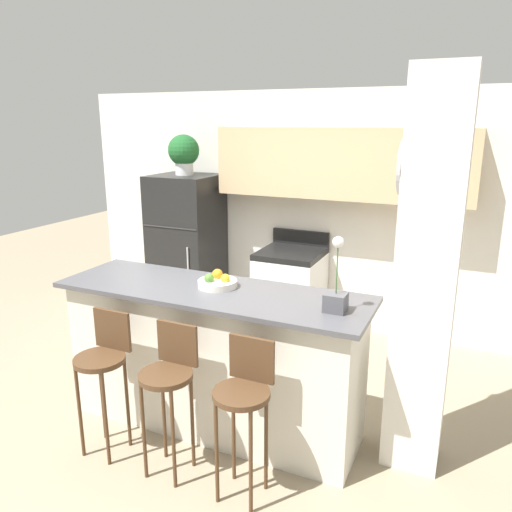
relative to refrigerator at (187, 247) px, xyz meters
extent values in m
plane|color=gray|center=(1.35, -1.82, -0.82)|extent=(14.00, 14.00, 0.00)
cube|color=white|center=(1.35, 0.40, 0.45)|extent=(5.60, 0.06, 2.55)
cube|color=tan|center=(1.70, 0.21, 0.99)|extent=(2.60, 0.32, 0.70)
cube|color=white|center=(1.26, 0.23, 0.76)|extent=(0.67, 0.28, 0.12)
cube|color=white|center=(2.77, -1.63, 0.45)|extent=(0.36, 0.32, 2.55)
cylinder|color=silver|center=(2.57, -1.63, 1.14)|extent=(0.02, 0.34, 0.34)
cylinder|color=white|center=(2.57, -1.63, 1.14)|extent=(0.01, 0.29, 0.29)
cube|color=silver|center=(1.35, -1.82, -0.30)|extent=(2.16, 0.59, 1.04)
cube|color=#4C4C51|center=(1.35, -1.82, 0.24)|extent=(2.28, 0.71, 0.04)
cube|color=black|center=(0.00, 0.00, -0.26)|extent=(0.70, 0.68, 1.12)
cube|color=black|center=(0.00, 0.00, 0.56)|extent=(0.70, 0.68, 0.53)
cube|color=#333333|center=(0.00, -0.34, 0.30)|extent=(0.67, 0.01, 0.01)
cylinder|color=#B2B2B7|center=(0.22, -0.35, -0.21)|extent=(0.02, 0.02, 0.62)
cube|color=white|center=(1.26, 0.02, -0.40)|extent=(0.64, 0.66, 0.85)
cube|color=black|center=(1.26, 0.02, 0.06)|extent=(0.64, 0.66, 0.06)
cube|color=black|center=(1.26, 0.33, 0.17)|extent=(0.64, 0.04, 0.16)
cube|color=black|center=(1.26, -0.31, -0.36)|extent=(0.39, 0.01, 0.27)
cylinder|color=#4C331E|center=(0.82, -2.42, -0.13)|extent=(0.34, 0.34, 0.03)
cube|color=#4C331E|center=(0.82, -2.28, 0.03)|extent=(0.29, 0.02, 0.28)
cylinder|color=#4C331E|center=(0.71, -2.53, -0.48)|extent=(0.02, 0.02, 0.68)
cylinder|color=#4C331E|center=(0.93, -2.53, -0.48)|extent=(0.02, 0.02, 0.68)
cylinder|color=#4C331E|center=(0.71, -2.31, -0.48)|extent=(0.02, 0.02, 0.68)
cylinder|color=#4C331E|center=(0.93, -2.31, -0.48)|extent=(0.02, 0.02, 0.68)
cylinder|color=#4C331E|center=(1.35, -2.42, -0.13)|extent=(0.34, 0.34, 0.03)
cube|color=#4C331E|center=(1.35, -2.28, 0.03)|extent=(0.29, 0.02, 0.28)
cylinder|color=#4C331E|center=(1.24, -2.53, -0.48)|extent=(0.02, 0.02, 0.68)
cylinder|color=#4C331E|center=(1.46, -2.53, -0.48)|extent=(0.02, 0.02, 0.68)
cylinder|color=#4C331E|center=(1.24, -2.31, -0.48)|extent=(0.02, 0.02, 0.68)
cylinder|color=#4C331E|center=(1.46, -2.31, -0.48)|extent=(0.02, 0.02, 0.68)
cylinder|color=#4C331E|center=(1.87, -2.42, -0.13)|extent=(0.34, 0.34, 0.03)
cube|color=#4C331E|center=(1.87, -2.28, 0.03)|extent=(0.29, 0.02, 0.28)
cylinder|color=#4C331E|center=(1.76, -2.53, -0.48)|extent=(0.02, 0.02, 0.68)
cylinder|color=#4C331E|center=(1.98, -2.53, -0.48)|extent=(0.02, 0.02, 0.68)
cylinder|color=#4C331E|center=(1.76, -2.31, -0.48)|extent=(0.02, 0.02, 0.68)
cylinder|color=#4C331E|center=(1.98, -2.31, -0.48)|extent=(0.02, 0.02, 0.68)
cylinder|color=silver|center=(0.00, 0.00, 0.89)|extent=(0.20, 0.20, 0.14)
sphere|color=#1E5B28|center=(0.00, 0.00, 1.09)|extent=(0.34, 0.34, 0.34)
cube|color=#4C4C51|center=(2.26, -1.87, 0.31)|extent=(0.13, 0.13, 0.12)
cylinder|color=#386633|center=(2.26, -1.87, 0.52)|extent=(0.01, 0.01, 0.31)
sphere|color=white|center=(2.26, -1.87, 0.70)|extent=(0.07, 0.07, 0.07)
cylinder|color=silver|center=(1.36, -1.76, 0.28)|extent=(0.28, 0.28, 0.05)
sphere|color=gold|center=(1.43, -1.76, 0.32)|extent=(0.07, 0.07, 0.07)
sphere|color=orange|center=(1.33, -1.70, 0.33)|extent=(0.08, 0.08, 0.08)
sphere|color=#4C7F2D|center=(1.32, -1.81, 0.33)|extent=(0.07, 0.07, 0.07)
camera|label=1|loc=(3.02, -4.74, 1.41)|focal=35.00mm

